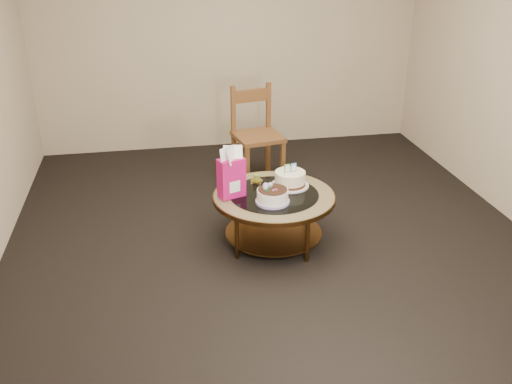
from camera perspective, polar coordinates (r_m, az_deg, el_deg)
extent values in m
plane|color=black|center=(4.93, 1.75, -5.02)|extent=(5.00, 5.00, 0.00)
cube|color=#BEA98F|center=(6.83, -2.69, 15.16)|extent=(4.50, 0.02, 2.60)
cube|color=#BEA98F|center=(2.23, 15.96, -7.47)|extent=(4.50, 0.02, 2.60)
cylinder|color=brown|center=(5.08, 5.13, -1.47)|extent=(0.04, 0.04, 0.42)
cylinder|color=brown|center=(5.10, -1.24, -1.26)|extent=(0.04, 0.04, 0.42)
cylinder|color=brown|center=(4.60, -1.93, -4.37)|extent=(0.04, 0.04, 0.42)
cylinder|color=brown|center=(4.58, 5.16, -4.62)|extent=(0.04, 0.04, 0.42)
cylinder|color=brown|center=(4.88, 1.76, -4.00)|extent=(0.82, 0.82, 0.02)
cylinder|color=brown|center=(4.73, 1.82, -0.48)|extent=(1.02, 1.02, 0.04)
cylinder|color=#968153|center=(4.72, 1.82, -0.32)|extent=(1.00, 1.00, 0.01)
cylinder|color=black|center=(4.72, 1.82, -0.23)|extent=(0.74, 0.74, 0.01)
cylinder|color=#B399D8|center=(4.56, 1.66, -0.93)|extent=(0.27, 0.27, 0.02)
cylinder|color=white|center=(4.55, 1.67, -0.42)|extent=(0.25, 0.25, 0.11)
cylinder|color=black|center=(4.52, 1.68, 0.25)|extent=(0.24, 0.24, 0.01)
sphere|color=#B399D8|center=(4.54, 0.97, 0.64)|extent=(0.05, 0.05, 0.05)
sphere|color=#B399D8|center=(4.56, 1.43, 0.72)|extent=(0.04, 0.04, 0.04)
sphere|color=#B399D8|center=(4.50, 0.95, 0.39)|extent=(0.04, 0.04, 0.04)
cone|color=#1D6E33|center=(4.53, 1.41, 0.42)|extent=(0.03, 0.03, 0.02)
cone|color=#1D6E33|center=(4.53, 0.68, 0.40)|extent=(0.04, 0.04, 0.02)
cone|color=#1D6E33|center=(4.58, 1.60, 0.67)|extent=(0.04, 0.03, 0.02)
cone|color=#1D6E33|center=(4.49, 1.22, 0.16)|extent=(0.04, 0.04, 0.02)
cylinder|color=white|center=(4.86, 3.41, 0.68)|extent=(0.32, 0.32, 0.01)
cylinder|color=#472114|center=(4.86, 3.42, 0.86)|extent=(0.26, 0.26, 0.02)
cylinder|color=#F9ECCE|center=(4.83, 3.43, 1.50)|extent=(0.26, 0.26, 0.10)
cube|color=#52C056|center=(4.79, 3.14, 2.37)|extent=(0.05, 0.02, 0.07)
cube|color=white|center=(4.79, 3.14, 2.37)|extent=(0.04, 0.02, 0.06)
cube|color=#3B79CB|center=(4.81, 3.78, 2.48)|extent=(0.05, 0.02, 0.07)
cube|color=white|center=(4.81, 3.78, 2.48)|extent=(0.04, 0.02, 0.06)
cube|color=#D71466|center=(4.61, -2.48, 1.44)|extent=(0.24, 0.18, 0.33)
cube|color=white|center=(4.64, -2.47, 0.78)|extent=(0.13, 0.14, 0.10)
cube|color=#CAB953|center=(4.93, 0.06, 1.03)|extent=(0.11, 0.11, 0.01)
cylinder|color=gold|center=(4.92, 0.06, 1.12)|extent=(0.11, 0.11, 0.01)
cylinder|color=olive|center=(4.91, 0.06, 1.47)|extent=(0.05, 0.05, 0.05)
cylinder|color=black|center=(4.90, 0.06, 1.81)|extent=(0.00, 0.00, 0.01)
cube|color=brown|center=(5.92, 0.20, 5.55)|extent=(0.54, 0.54, 0.04)
cube|color=brown|center=(5.77, -0.90, 2.39)|extent=(0.05, 0.05, 0.49)
cube|color=brown|center=(5.91, 2.69, 2.93)|extent=(0.05, 0.05, 0.49)
cube|color=brown|center=(6.11, -2.22, 3.71)|extent=(0.05, 0.05, 0.49)
cube|color=brown|center=(6.25, 1.21, 4.20)|extent=(0.05, 0.05, 0.49)
cube|color=brown|center=(5.95, -2.30, 8.20)|extent=(0.05, 0.05, 0.50)
cube|color=brown|center=(6.09, 1.25, 8.59)|extent=(0.05, 0.05, 0.50)
cube|color=brown|center=(5.98, -0.51, 9.61)|extent=(0.39, 0.11, 0.13)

